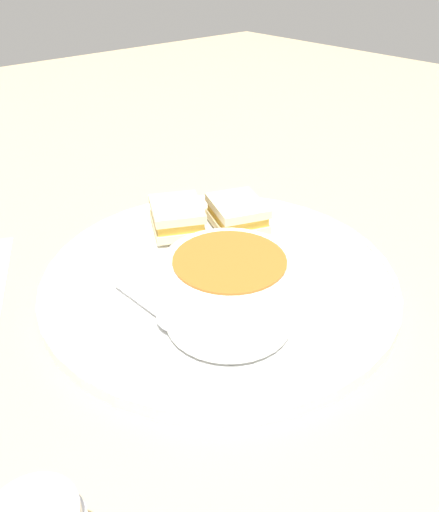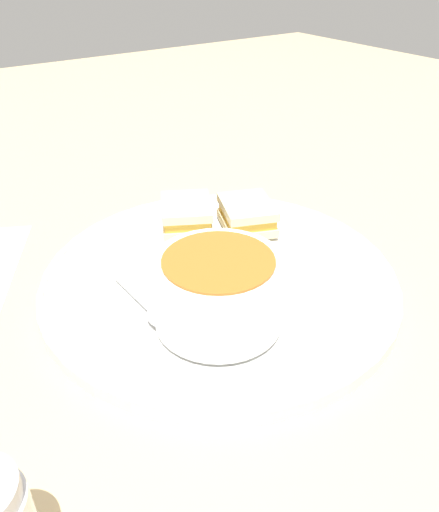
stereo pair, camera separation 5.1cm
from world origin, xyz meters
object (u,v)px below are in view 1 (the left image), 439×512
object	(u,v)px
sandwich_half_near	(237,213)
sandwich_half_far	(177,217)
spoon	(167,318)
soup_bowl	(229,290)

from	to	relation	value
sandwich_half_near	sandwich_half_far	bearing A→B (deg)	-125.00
spoon	sandwich_half_near	distance (m)	0.19
soup_bowl	sandwich_half_far	xyz separation A→B (m)	(-0.16, 0.07, -0.02)
sandwich_half_near	spoon	bearing A→B (deg)	-62.35
soup_bowl	spoon	world-z (taller)	soup_bowl
soup_bowl	spoon	distance (m)	0.06
spoon	sandwich_half_far	distance (m)	0.17
soup_bowl	sandwich_half_far	size ratio (longest dim) A/B	1.28
spoon	sandwich_half_far	size ratio (longest dim) A/B	1.16
spoon	sandwich_half_near	size ratio (longest dim) A/B	1.19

